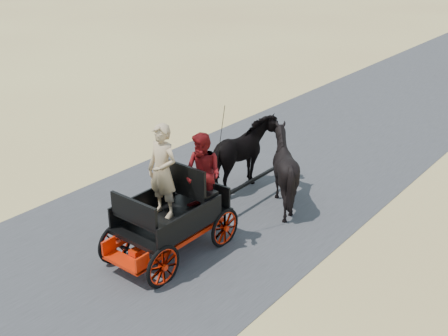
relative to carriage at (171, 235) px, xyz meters
The scene contains 7 objects.
ground 0.80m from the carriage, 143.89° to the left, with size 140.00×140.00×0.00m, color tan.
road 0.80m from the carriage, 143.89° to the left, with size 6.00×140.00×0.01m, color #38383A.
carriage is the anchor object (origin of this frame).
horse_left 3.09m from the carriage, 100.39° to the left, with size 0.91×2.01×1.70m, color black.
horse_right 3.09m from the carriage, 79.61° to the left, with size 1.37×1.54×1.70m, color black.
driver_man 1.28m from the carriage, 165.96° to the left, with size 0.66×0.43×1.80m, color tan.
passenger_woman 1.33m from the carriage, 63.43° to the left, with size 0.77×0.60×1.58m, color #660C0F.
Camera 1 is at (7.10, -6.96, 5.84)m, focal length 45.00 mm.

